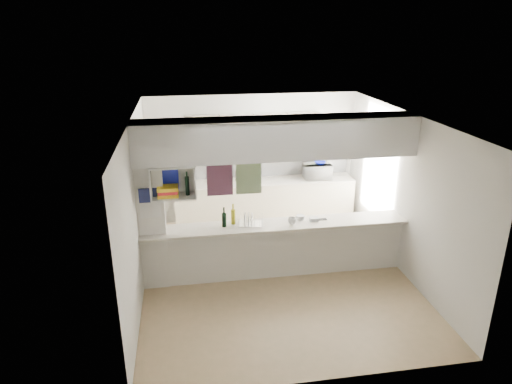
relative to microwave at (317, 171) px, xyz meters
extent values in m
plane|color=#9B835A|center=(-1.28, -2.08, -1.07)|extent=(4.80, 4.80, 0.00)
plane|color=white|center=(-1.28, -2.08, 1.53)|extent=(4.80, 4.80, 0.00)
plane|color=silver|center=(-1.28, 0.32, 0.23)|extent=(4.20, 0.00, 4.20)
plane|color=silver|center=(-3.38, -2.08, 0.23)|extent=(0.00, 4.80, 4.80)
plane|color=silver|center=(0.82, -2.08, 0.23)|extent=(0.00, 4.80, 4.80)
cube|color=silver|center=(-1.28, -2.08, -0.63)|extent=(4.20, 0.15, 0.88)
cube|color=beige|center=(-1.28, -2.08, -0.17)|extent=(4.20, 0.50, 0.04)
cube|color=white|center=(-1.28, -2.08, 1.23)|extent=(4.20, 0.50, 0.60)
cube|color=silver|center=(-3.18, -2.08, 0.23)|extent=(0.40, 0.18, 2.60)
cube|color=#191E4C|center=(-3.18, -2.17, 0.48)|extent=(0.30, 0.01, 0.22)
cube|color=white|center=(-3.18, -2.17, 0.25)|extent=(0.30, 0.01, 0.24)
cube|color=#33162E|center=(-2.13, -1.86, 0.61)|extent=(0.40, 0.02, 0.62)
cube|color=#1C627E|center=(-1.68, -1.86, 0.61)|extent=(0.40, 0.02, 0.62)
cube|color=white|center=(-2.83, -2.18, 0.44)|extent=(0.65, 0.35, 0.02)
cube|color=white|center=(-2.83, -2.18, 0.92)|extent=(0.65, 0.35, 0.02)
cube|color=white|center=(-2.83, -2.01, 0.68)|extent=(0.65, 0.02, 0.50)
cube|color=white|center=(-3.14, -2.18, 0.68)|extent=(0.02, 0.35, 0.50)
cube|color=white|center=(-2.52, -2.18, 0.68)|extent=(0.02, 0.35, 0.50)
cube|color=gold|center=(-2.91, -2.18, 0.48)|extent=(0.30, 0.24, 0.05)
cube|color=#AD1721|center=(-2.91, -2.18, 0.53)|extent=(0.28, 0.22, 0.05)
cube|color=gold|center=(-2.91, -2.18, 0.58)|extent=(0.30, 0.24, 0.05)
cube|color=#0E179D|center=(-2.88, -2.05, 0.68)|extent=(0.26, 0.02, 0.34)
cylinder|color=black|center=(-2.63, -2.18, 0.59)|extent=(0.06, 0.06, 0.28)
cube|color=beige|center=(-1.08, 0.02, -0.62)|extent=(3.60, 0.60, 0.90)
cube|color=beige|center=(-1.08, 0.02, -0.17)|extent=(3.60, 0.63, 0.03)
cube|color=silver|center=(-1.08, 0.31, 0.15)|extent=(3.60, 0.03, 0.60)
cube|color=beige|center=(-1.28, 0.15, 0.81)|extent=(2.62, 0.34, 0.72)
cube|color=white|center=(-0.53, 0.08, 0.41)|extent=(0.60, 0.46, 0.12)
cube|color=silver|center=(-0.53, -0.15, 0.37)|extent=(0.60, 0.02, 0.05)
imported|color=white|center=(0.00, 0.00, 0.00)|extent=(0.55, 0.38, 0.30)
imported|color=#0E179D|center=(0.04, -0.01, 0.18)|extent=(0.23, 0.23, 0.06)
cube|color=silver|center=(-1.68, -2.02, -0.14)|extent=(0.42, 0.35, 0.01)
cylinder|color=white|center=(-1.77, -2.00, -0.04)|extent=(0.05, 0.18, 0.19)
cylinder|color=white|center=(-1.71, -2.01, -0.04)|extent=(0.05, 0.18, 0.19)
cylinder|color=white|center=(-1.66, -2.03, -0.04)|extent=(0.05, 0.18, 0.19)
imported|color=white|center=(-1.04, -2.15, -0.08)|extent=(0.15, 0.15, 0.10)
cylinder|color=black|center=(-2.10, -2.05, -0.04)|extent=(0.07, 0.07, 0.22)
cylinder|color=black|center=(-2.10, -2.05, 0.12)|extent=(0.03, 0.03, 0.10)
cylinder|color=#A69C1B|center=(-1.95, -1.97, -0.03)|extent=(0.07, 0.07, 0.24)
cylinder|color=#A69C1B|center=(-1.95, -1.97, 0.13)|extent=(0.03, 0.03, 0.10)
cylinder|color=silver|center=(-0.86, -1.97, -0.12)|extent=(0.14, 0.14, 0.07)
cube|color=silver|center=(-0.67, -2.07, -0.12)|extent=(0.14, 0.10, 0.06)
cube|color=black|center=(-0.51, -2.04, -0.15)|extent=(0.14, 0.07, 0.01)
cylinder|color=black|center=(-1.46, 0.07, -0.08)|extent=(0.10, 0.10, 0.14)
cube|color=#53391C|center=(-1.61, 0.10, -0.05)|extent=(0.11, 0.09, 0.20)
camera|label=1|loc=(-2.65, -8.49, 2.81)|focal=32.00mm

